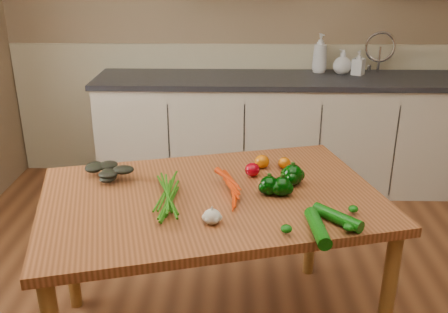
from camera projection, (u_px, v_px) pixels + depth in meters
name	position (u px, v px, depth m)	size (l,w,h in m)	color
room	(277.00, 106.00, 1.82)	(4.04, 5.04, 2.64)	brown
counter_run	(280.00, 131.00, 3.98)	(2.84, 0.64, 1.14)	beige
table	(212.00, 212.00, 2.22)	(1.65, 1.27, 0.78)	#98522C
soap_bottle_a	(320.00, 53.00, 3.91)	(0.12, 0.12, 0.30)	silver
soap_bottle_b	(359.00, 63.00, 3.85)	(0.08, 0.09, 0.19)	silver
soap_bottle_c	(342.00, 62.00, 3.88)	(0.14, 0.14, 0.18)	silver
carrot_bunch	(211.00, 190.00, 2.15)	(0.27, 0.21, 0.07)	red
leafy_greens	(107.00, 169.00, 2.32)	(0.21, 0.19, 0.10)	black
garlic_bulb	(212.00, 217.00, 1.94)	(0.07, 0.07, 0.06)	silver
pepper_a	(269.00, 185.00, 2.18)	(0.08, 0.08, 0.08)	black
pepper_b	(293.00, 175.00, 2.27)	(0.10, 0.10, 0.10)	black
pepper_c	(282.00, 186.00, 2.17)	(0.08, 0.08, 0.08)	black
tomato_a	(252.00, 170.00, 2.36)	(0.07, 0.07, 0.07)	#98020F
tomato_b	(262.00, 162.00, 2.45)	(0.07, 0.07, 0.07)	#C25804
tomato_c	(284.00, 163.00, 2.45)	(0.06, 0.06, 0.06)	#C25804
zucchini_a	(337.00, 217.00, 1.94)	(0.05, 0.05, 0.21)	#084807
zucchini_b	(318.00, 228.00, 1.86)	(0.05, 0.05, 0.24)	#084807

